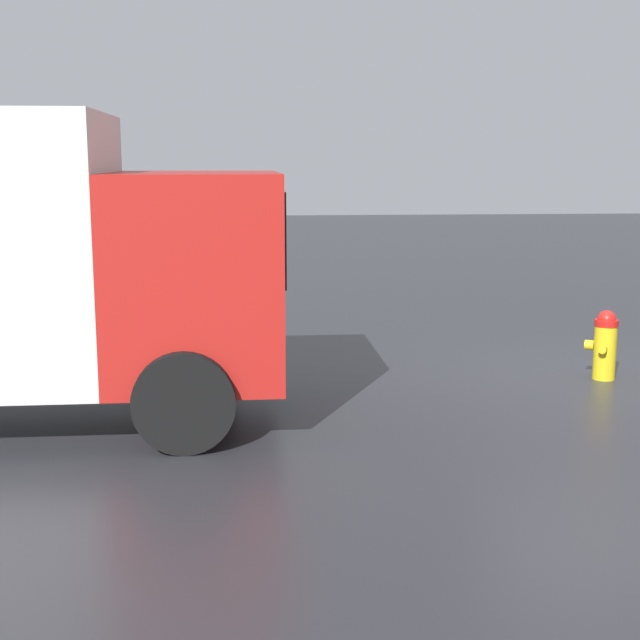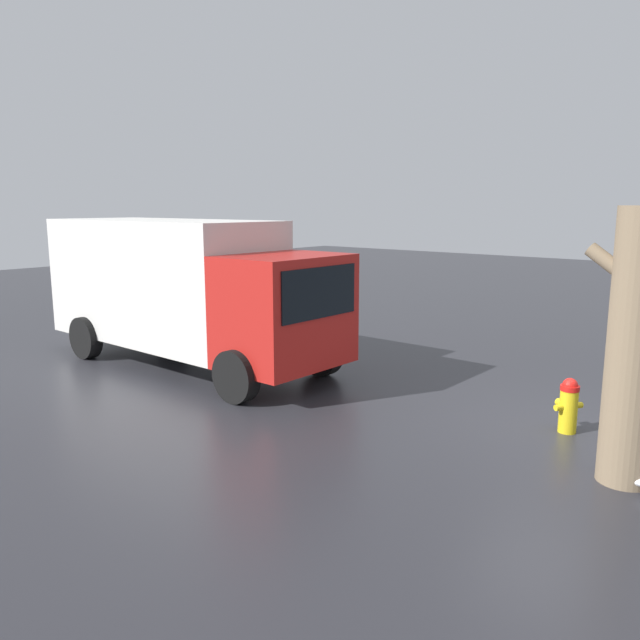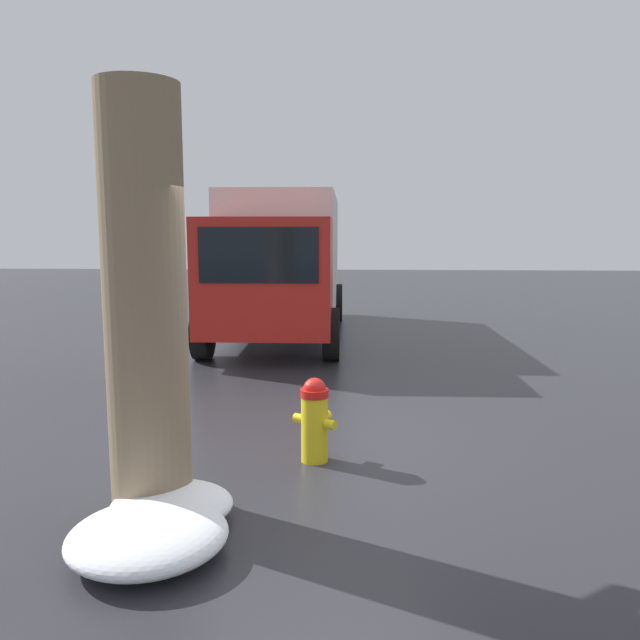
# 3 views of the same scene
# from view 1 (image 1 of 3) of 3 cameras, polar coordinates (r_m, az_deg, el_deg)

# --- Properties ---
(ground_plane) EXTENTS (60.00, 60.00, 0.00)m
(ground_plane) POSITION_cam_1_polar(r_m,az_deg,el_deg) (10.88, 17.67, -3.62)
(ground_plane) COLOR #28282D
(fire_hydrant) EXTENTS (0.38, 0.44, 0.81)m
(fire_hydrant) POSITION_cam_1_polar(r_m,az_deg,el_deg) (10.80, 17.77, -1.47)
(fire_hydrant) COLOR yellow
(fire_hydrant) RESTS_ON ground_plane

